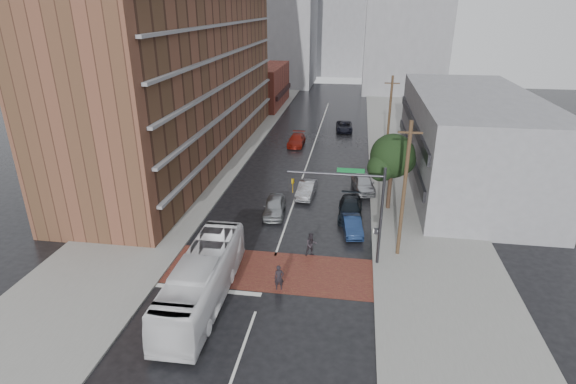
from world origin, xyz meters
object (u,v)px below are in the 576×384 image
(pedestrian_b, at_px, (311,244))
(car_parked_near, at_px, (352,225))
(car_travel_a, at_px, (274,206))
(suv_travel, at_px, (344,126))
(pedestrian_a, at_px, (279,278))
(transit_bus, at_px, (202,279))
(car_travel_c, at_px, (296,140))
(car_parked_far, at_px, (363,183))
(car_travel_b, at_px, (306,189))
(car_parked_mid, at_px, (350,209))

(pedestrian_b, bearing_deg, car_parked_near, 32.88)
(car_travel_a, bearing_deg, suv_travel, 75.55)
(pedestrian_a, bearing_deg, transit_bus, -171.04)
(transit_bus, relative_size, car_travel_c, 2.32)
(transit_bus, bearing_deg, car_travel_a, 79.89)
(transit_bus, height_order, car_parked_near, transit_bus)
(transit_bus, relative_size, car_parked_far, 2.37)
(transit_bus, distance_m, car_travel_b, 17.80)
(transit_bus, bearing_deg, car_parked_far, 62.53)
(suv_travel, height_order, car_parked_mid, car_parked_mid)
(car_travel_b, height_order, car_travel_c, car_travel_b)
(transit_bus, distance_m, car_travel_a, 13.04)
(suv_travel, bearing_deg, pedestrian_b, -95.41)
(pedestrian_a, bearing_deg, car_parked_near, 47.77)
(car_travel_b, distance_m, car_parked_far, 5.76)
(car_travel_b, distance_m, suv_travel, 24.68)
(transit_bus, bearing_deg, suv_travel, 79.51)
(car_travel_c, distance_m, car_parked_mid, 21.60)
(pedestrian_a, xyz_separation_m, car_parked_mid, (4.20, 11.50, -0.14))
(transit_bus, relative_size, pedestrian_b, 6.22)
(pedestrian_a, bearing_deg, pedestrian_b, 55.84)
(car_travel_c, xyz_separation_m, suv_travel, (5.84, 8.07, -0.03))
(pedestrian_b, distance_m, car_parked_mid, 7.48)
(pedestrian_a, distance_m, car_travel_c, 31.95)
(car_travel_b, bearing_deg, car_parked_far, 26.16)
(pedestrian_b, height_order, car_travel_b, pedestrian_b)
(car_parked_near, relative_size, car_parked_mid, 0.80)
(car_parked_mid, bearing_deg, car_travel_a, -175.34)
(car_parked_far, bearing_deg, transit_bus, -126.82)
(suv_travel, relative_size, car_parked_far, 1.03)
(transit_bus, height_order, car_travel_b, transit_bus)
(car_travel_c, bearing_deg, pedestrian_a, -83.48)
(pedestrian_b, height_order, car_parked_far, pedestrian_b)
(transit_bus, relative_size, car_parked_mid, 2.26)
(pedestrian_b, bearing_deg, transit_bus, -154.76)
(pedestrian_a, height_order, car_travel_b, pedestrian_a)
(pedestrian_a, bearing_deg, car_parked_far, 58.34)
(pedestrian_a, distance_m, pedestrian_b, 4.77)
(car_travel_c, bearing_deg, car_travel_a, -86.77)
(car_travel_a, height_order, car_parked_far, car_parked_far)
(car_travel_b, xyz_separation_m, car_travel_c, (-3.20, 16.48, -0.00))
(pedestrian_b, relative_size, car_travel_c, 0.37)
(suv_travel, distance_m, car_parked_far, 22.51)
(car_travel_c, height_order, car_parked_near, car_travel_c)
(transit_bus, height_order, car_parked_mid, transit_bus)
(pedestrian_b, height_order, car_parked_near, pedestrian_b)
(pedestrian_a, height_order, car_parked_near, pedestrian_a)
(car_parked_near, bearing_deg, transit_bus, -139.01)
(car_travel_a, height_order, car_parked_mid, car_travel_a)
(transit_bus, relative_size, car_travel_a, 2.52)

